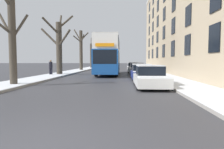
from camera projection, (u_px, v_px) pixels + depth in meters
name	position (u px, v px, depth m)	size (l,w,h in m)	color
ground_plane	(35.00, 147.00, 3.79)	(320.00, 320.00, 0.00)	#38383D
sidewalk_left	(96.00, 67.00, 56.90)	(2.62, 130.00, 0.16)	gray
sidewalk_right	(137.00, 67.00, 56.29)	(2.62, 130.00, 0.16)	gray
terrace_facade_right	(208.00, 11.00, 23.21)	(9.10, 43.93, 14.88)	tan
bare_tree_left_0	(12.00, 40.00, 12.77)	(2.54, 2.28, 6.42)	#423A30
bare_tree_left_1	(59.00, 45.00, 22.98)	(4.10, 3.97, 7.33)	#423A30
bare_tree_left_2	(81.00, 49.00, 33.91)	(2.64, 1.58, 7.07)	#423A30
bare_tree_left_3	(91.00, 54.00, 45.08)	(1.92, 2.18, 7.12)	#423A30
double_decker_bus	(109.00, 54.00, 24.00)	(2.56, 10.50, 4.39)	#194C99
parked_car_0	(150.00, 77.00, 12.46)	(1.84, 4.38, 1.38)	silver
parked_car_1	(142.00, 72.00, 17.72)	(1.84, 4.06, 1.39)	navy
parked_car_2	(137.00, 69.00, 23.67)	(1.68, 4.02, 1.45)	slate
parked_car_3	(134.00, 68.00, 28.86)	(1.86, 4.09, 1.47)	silver
parked_car_4	(132.00, 67.00, 34.84)	(1.74, 4.00, 1.42)	silver
pedestrian_left_sidewalk	(51.00, 67.00, 22.22)	(0.38, 0.38, 1.77)	black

